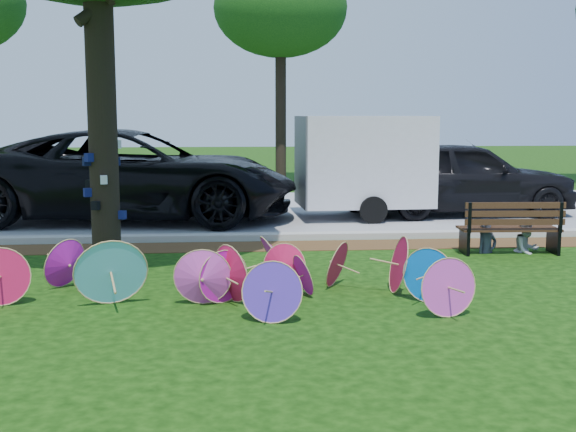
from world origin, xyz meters
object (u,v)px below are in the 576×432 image
object	(u,v)px
dark_pickup	(462,177)
cargo_trailer	(364,161)
person_right	(528,220)
parasol_pile	(244,271)
park_bench	(509,227)
black_van	(133,175)
person_left	(488,220)

from	to	relation	value
dark_pickup	cargo_trailer	distance (m)	2.45
dark_pickup	person_right	size ratio (longest dim) A/B	4.70
dark_pickup	parasol_pile	bearing A→B (deg)	142.56
cargo_trailer	person_right	bearing A→B (deg)	-67.21
parasol_pile	park_bench	size ratio (longest dim) A/B	3.55
black_van	dark_pickup	world-z (taller)	black_van
parasol_pile	dark_pickup	world-z (taller)	dark_pickup
park_bench	person_left	distance (m)	0.37
parasol_pile	black_van	bearing A→B (deg)	107.80
dark_pickup	person_right	bearing A→B (deg)	173.28
person_left	person_right	world-z (taller)	person_left
black_van	dark_pickup	size ratio (longest dim) A/B	1.40
cargo_trailer	black_van	bearing A→B (deg)	177.06
parasol_pile	black_van	size ratio (longest dim) A/B	0.84
cargo_trailer	person_left	world-z (taller)	cargo_trailer
parasol_pile	dark_pickup	size ratio (longest dim) A/B	1.17
cargo_trailer	dark_pickup	bearing A→B (deg)	5.86
person_left	park_bench	bearing A→B (deg)	-31.63
park_bench	black_van	bearing A→B (deg)	150.37
parasol_pile	black_van	distance (m)	7.56
person_right	dark_pickup	bearing A→B (deg)	61.67
park_bench	person_left	world-z (taller)	person_left
park_bench	person_left	size ratio (longest dim) A/B	1.53
person_left	parasol_pile	bearing A→B (deg)	-169.53
black_van	cargo_trailer	bearing A→B (deg)	-85.24
parasol_pile	person_right	size ratio (longest dim) A/B	5.52
person_right	park_bench	bearing A→B (deg)	164.17
dark_pickup	person_right	world-z (taller)	dark_pickup
black_van	dark_pickup	xyz separation A→B (m)	(7.56, 0.30, -0.13)
black_van	person_left	size ratio (longest dim) A/B	6.48
dark_pickup	cargo_trailer	size ratio (longest dim) A/B	1.80
parasol_pile	person_right	distance (m)	5.66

